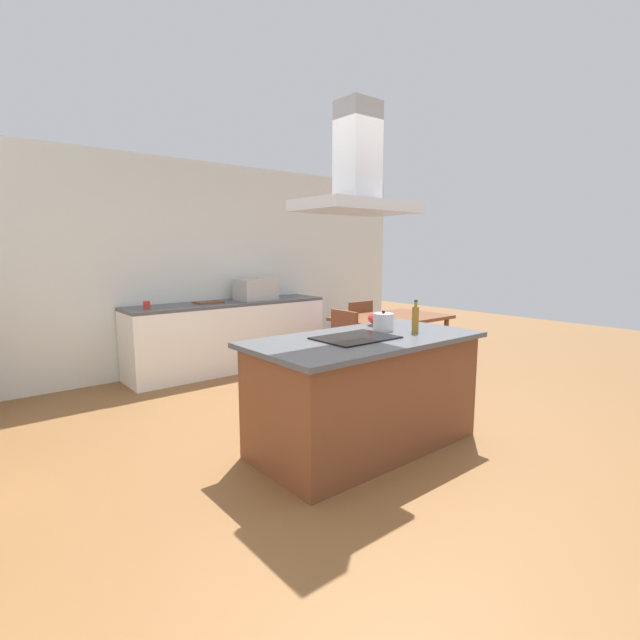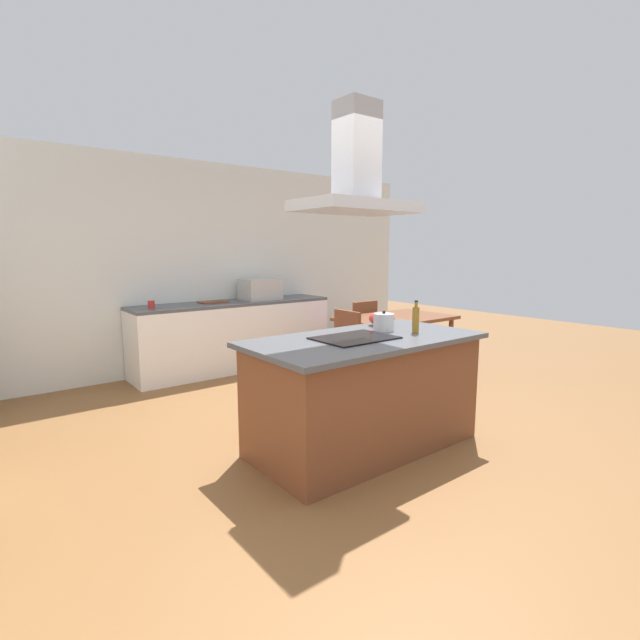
{
  "view_description": "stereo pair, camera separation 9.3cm",
  "coord_description": "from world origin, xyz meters",
  "px_view_note": "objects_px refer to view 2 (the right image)",
  "views": [
    {
      "loc": [
        -2.55,
        -2.55,
        1.58
      ],
      "look_at": [
        -0.13,
        0.4,
        1.0
      ],
      "focal_mm": 26.12,
      "sensor_mm": 36.0,
      "label": 1
    },
    {
      "loc": [
        -2.47,
        -2.6,
        1.58
      ],
      "look_at": [
        -0.13,
        0.4,
        1.0
      ],
      "focal_mm": 26.12,
      "sensor_mm": 36.0,
      "label": 2
    }
  ],
  "objects_px": {
    "mixing_bowl": "(382,319)",
    "cutting_board": "(213,302)",
    "tea_kettle": "(384,322)",
    "dining_table": "(396,323)",
    "cooktop": "(355,338)",
    "chair_at_left_end": "(340,345)",
    "countertop_microwave": "(260,289)",
    "chair_facing_back_wall": "(360,329)",
    "coffee_mug_red": "(151,305)",
    "olive_oil_bottle": "(416,319)",
    "range_hood": "(357,177)"
  },
  "relations": [
    {
      "from": "mixing_bowl",
      "to": "chair_facing_back_wall",
      "type": "xyz_separation_m",
      "value": [
        1.29,
        1.68,
        -0.46
      ]
    },
    {
      "from": "olive_oil_bottle",
      "to": "chair_facing_back_wall",
      "type": "distance_m",
      "value": 2.56
    },
    {
      "from": "mixing_bowl",
      "to": "cutting_board",
      "type": "distance_m",
      "value": 2.65
    },
    {
      "from": "cutting_board",
      "to": "countertop_microwave",
      "type": "bearing_deg",
      "value": -4.24
    },
    {
      "from": "cooktop",
      "to": "mixing_bowl",
      "type": "relative_size",
      "value": 2.59
    },
    {
      "from": "tea_kettle",
      "to": "range_hood",
      "type": "xyz_separation_m",
      "value": [
        -0.44,
        -0.12,
        1.13
      ]
    },
    {
      "from": "cutting_board",
      "to": "dining_table",
      "type": "xyz_separation_m",
      "value": [
        1.7,
        -1.6,
        -0.24
      ]
    },
    {
      "from": "tea_kettle",
      "to": "dining_table",
      "type": "bearing_deg",
      "value": 39.57
    },
    {
      "from": "dining_table",
      "to": "chair_at_left_end",
      "type": "bearing_deg",
      "value": -180.0
    },
    {
      "from": "mixing_bowl",
      "to": "countertop_microwave",
      "type": "bearing_deg",
      "value": 84.14
    },
    {
      "from": "tea_kettle",
      "to": "dining_table",
      "type": "distance_m",
      "value": 1.93
    },
    {
      "from": "tea_kettle",
      "to": "countertop_microwave",
      "type": "height_order",
      "value": "countertop_microwave"
    },
    {
      "from": "mixing_bowl",
      "to": "countertop_microwave",
      "type": "distance_m",
      "value": 2.58
    },
    {
      "from": "olive_oil_bottle",
      "to": "countertop_microwave",
      "type": "bearing_deg",
      "value": 84.01
    },
    {
      "from": "tea_kettle",
      "to": "chair_at_left_end",
      "type": "xyz_separation_m",
      "value": [
        0.55,
        1.21,
        -0.47
      ]
    },
    {
      "from": "coffee_mug_red",
      "to": "cutting_board",
      "type": "height_order",
      "value": "coffee_mug_red"
    },
    {
      "from": "cooktop",
      "to": "cutting_board",
      "type": "height_order",
      "value": "cutting_board"
    },
    {
      "from": "cutting_board",
      "to": "range_hood",
      "type": "height_order",
      "value": "range_hood"
    },
    {
      "from": "cutting_board",
      "to": "tea_kettle",
      "type": "bearing_deg",
      "value": -85.2
    },
    {
      "from": "olive_oil_bottle",
      "to": "dining_table",
      "type": "xyz_separation_m",
      "value": [
        1.34,
        1.45,
        -0.35
      ]
    },
    {
      "from": "tea_kettle",
      "to": "range_hood",
      "type": "distance_m",
      "value": 1.22
    },
    {
      "from": "mixing_bowl",
      "to": "cutting_board",
      "type": "relative_size",
      "value": 0.68
    },
    {
      "from": "cooktop",
      "to": "chair_facing_back_wall",
      "type": "xyz_separation_m",
      "value": [
        1.9,
        2.0,
        -0.4
      ]
    },
    {
      "from": "tea_kettle",
      "to": "dining_table",
      "type": "height_order",
      "value": "tea_kettle"
    },
    {
      "from": "olive_oil_bottle",
      "to": "coffee_mug_red",
      "type": "bearing_deg",
      "value": 111.73
    },
    {
      "from": "mixing_bowl",
      "to": "cutting_board",
      "type": "xyz_separation_m",
      "value": [
        -0.41,
        2.62,
        -0.05
      ]
    },
    {
      "from": "dining_table",
      "to": "chair_facing_back_wall",
      "type": "bearing_deg",
      "value": 90.0
    },
    {
      "from": "olive_oil_bottle",
      "to": "chair_at_left_end",
      "type": "distance_m",
      "value": 1.6
    },
    {
      "from": "countertop_microwave",
      "to": "chair_facing_back_wall",
      "type": "relative_size",
      "value": 0.56
    },
    {
      "from": "tea_kettle",
      "to": "countertop_microwave",
      "type": "relative_size",
      "value": 0.45
    },
    {
      "from": "tea_kettle",
      "to": "chair_facing_back_wall",
      "type": "height_order",
      "value": "tea_kettle"
    },
    {
      "from": "chair_at_left_end",
      "to": "chair_facing_back_wall",
      "type": "bearing_deg",
      "value": 36.01
    },
    {
      "from": "chair_facing_back_wall",
      "to": "chair_at_left_end",
      "type": "distance_m",
      "value": 1.13
    },
    {
      "from": "tea_kettle",
      "to": "olive_oil_bottle",
      "type": "bearing_deg",
      "value": -62.62
    },
    {
      "from": "tea_kettle",
      "to": "coffee_mug_red",
      "type": "height_order",
      "value": "tea_kettle"
    },
    {
      "from": "cooktop",
      "to": "coffee_mug_red",
      "type": "bearing_deg",
      "value": 102.3
    },
    {
      "from": "tea_kettle",
      "to": "mixing_bowl",
      "type": "xyz_separation_m",
      "value": [
        0.18,
        0.2,
        -0.01
      ]
    },
    {
      "from": "range_hood",
      "to": "coffee_mug_red",
      "type": "bearing_deg",
      "value": 102.3
    },
    {
      "from": "range_hood",
      "to": "olive_oil_bottle",
      "type": "bearing_deg",
      "value": -12.31
    },
    {
      "from": "tea_kettle",
      "to": "chair_at_left_end",
      "type": "height_order",
      "value": "tea_kettle"
    },
    {
      "from": "dining_table",
      "to": "cutting_board",
      "type": "bearing_deg",
      "value": 136.8
    },
    {
      "from": "chair_at_left_end",
      "to": "tea_kettle",
      "type": "bearing_deg",
      "value": -114.49
    },
    {
      "from": "cutting_board",
      "to": "chair_at_left_end",
      "type": "bearing_deg",
      "value": -63.76
    },
    {
      "from": "cutting_board",
      "to": "dining_table",
      "type": "height_order",
      "value": "cutting_board"
    },
    {
      "from": "cooktop",
      "to": "dining_table",
      "type": "xyz_separation_m",
      "value": [
        1.9,
        1.33,
        -0.24
      ]
    },
    {
      "from": "coffee_mug_red",
      "to": "chair_at_left_end",
      "type": "height_order",
      "value": "coffee_mug_red"
    },
    {
      "from": "countertop_microwave",
      "to": "olive_oil_bottle",
      "type": "bearing_deg",
      "value": -95.99
    },
    {
      "from": "chair_facing_back_wall",
      "to": "coffee_mug_red",
      "type": "bearing_deg",
      "value": 161.67
    },
    {
      "from": "chair_facing_back_wall",
      "to": "range_hood",
      "type": "relative_size",
      "value": 0.99
    },
    {
      "from": "cooktop",
      "to": "cutting_board",
      "type": "bearing_deg",
      "value": 86.1
    }
  ]
}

